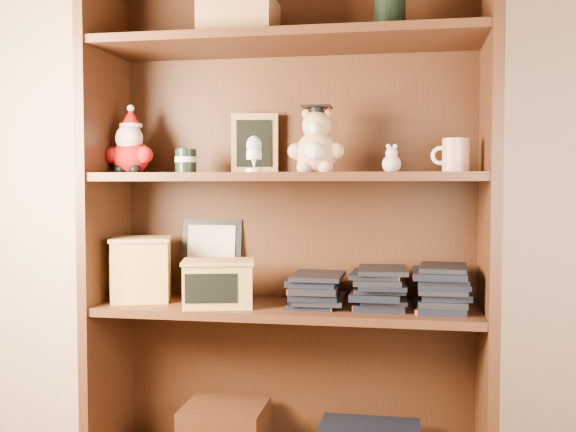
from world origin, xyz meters
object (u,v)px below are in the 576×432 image
teacher_mug (455,155)px  bookcase (290,228)px  treats_box (142,268)px  grad_teddy_bear (316,147)px

teacher_mug → bookcase: bearing=174.1°
treats_box → bookcase: bearing=6.3°
grad_teddy_bear → treats_box: size_ratio=0.90×
bookcase → grad_teddy_bear: bookcase is taller
bookcase → grad_teddy_bear: (0.09, -0.06, 0.25)m
grad_teddy_bear → teacher_mug: (0.40, 0.01, -0.03)m
teacher_mug → treats_box: bearing=-179.9°
bookcase → teacher_mug: bearing=-5.9°
bookcase → treats_box: (-0.47, -0.05, -0.13)m
grad_teddy_bear → bookcase: bearing=147.5°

